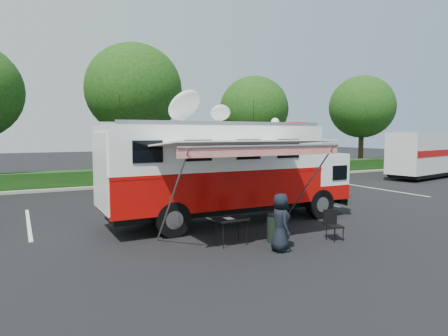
# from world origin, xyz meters

# --- Properties ---
(ground_plane) EXTENTS (120.00, 120.00, 0.00)m
(ground_plane) POSITION_xyz_m (0.00, 0.00, 0.00)
(ground_plane) COLOR black
(ground_plane) RESTS_ON ground
(back_border) EXTENTS (60.00, 6.14, 8.87)m
(back_border) POSITION_xyz_m (1.14, 12.90, 5.00)
(back_border) COLOR #9E998E
(back_border) RESTS_ON ground_plane
(stall_lines) EXTENTS (24.12, 5.50, 0.01)m
(stall_lines) POSITION_xyz_m (-0.50, 3.00, 0.00)
(stall_lines) COLOR silver
(stall_lines) RESTS_ON ground_plane
(command_truck) EXTENTS (9.16, 2.52, 4.40)m
(command_truck) POSITION_xyz_m (-0.08, -0.00, 1.88)
(command_truck) COLOR black
(command_truck) RESTS_ON ground_plane
(awning) EXTENTS (5.00, 2.59, 3.02)m
(awning) POSITION_xyz_m (-0.90, -2.62, 2.83)
(awning) COLOR white
(awning) RESTS_ON ground_plane
(person) EXTENTS (0.66, 0.86, 1.57)m
(person) POSITION_xyz_m (-0.53, -3.83, 0.00)
(person) COLOR black
(person) RESTS_ON ground_plane
(folding_table) EXTENTS (0.92, 0.66, 0.77)m
(folding_table) POSITION_xyz_m (-1.43, -2.70, 0.72)
(folding_table) COLOR black
(folding_table) RESTS_ON ground_plane
(folding_chair) EXTENTS (0.55, 0.58, 0.90)m
(folding_chair) POSITION_xyz_m (1.54, -3.59, 0.53)
(folding_chair) COLOR black
(folding_chair) RESTS_ON ground_plane
(trash_bin) EXTENTS (0.57, 0.57, 0.85)m
(trash_bin) POSITION_xyz_m (-0.10, -3.01, 0.43)
(trash_bin) COLOR black
(trash_bin) RESTS_ON ground_plane
(semi_trailer) EXTENTS (10.71, 4.16, 3.23)m
(semi_trailer) POSITION_xyz_m (20.46, 6.19, 1.71)
(semi_trailer) COLOR silver
(semi_trailer) RESTS_ON ground_plane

